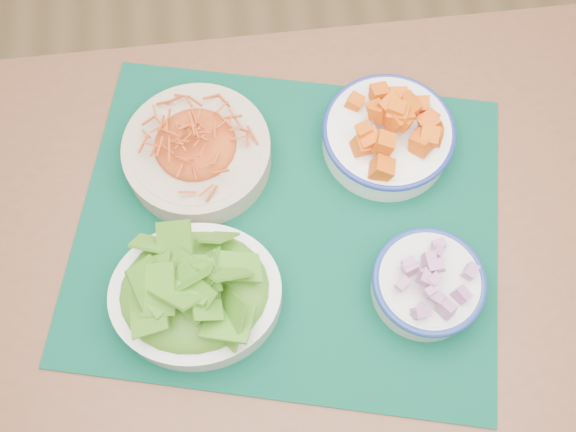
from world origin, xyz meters
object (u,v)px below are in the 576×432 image
object	(u,v)px
carrot_bowl	(196,148)
placemat	(288,225)
squash_bowl	(389,130)
lettuce_bowl	(195,292)
onion_bowl	(428,282)
table	(337,263)

from	to	relation	value
carrot_bowl	placemat	bearing A→B (deg)	-44.04
placemat	squash_bowl	distance (m)	0.20
carrot_bowl	lettuce_bowl	bearing A→B (deg)	-93.74
lettuce_bowl	onion_bowl	bearing A→B (deg)	-2.08
squash_bowl	lettuce_bowl	world-z (taller)	same
placemat	squash_bowl	bearing A→B (deg)	48.61
onion_bowl	carrot_bowl	bearing A→B (deg)	141.22
table	lettuce_bowl	bearing A→B (deg)	-162.12
onion_bowl	placemat	bearing A→B (deg)	145.37
table	placemat	distance (m)	0.14
onion_bowl	table	bearing A→B (deg)	138.06
lettuce_bowl	carrot_bowl	bearing A→B (deg)	88.00
squash_bowl	lettuce_bowl	bearing A→B (deg)	-144.48
placemat	lettuce_bowl	distance (m)	0.17
table	lettuce_bowl	size ratio (longest dim) A/B	4.82
placemat	onion_bowl	xyz separation A→B (m)	(0.17, -0.12, 0.04)
squash_bowl	lettuce_bowl	xyz separation A→B (m)	(-0.30, -0.21, 0.00)
table	placemat	bearing A→B (deg)	157.19
table	onion_bowl	world-z (taller)	onion_bowl
table	carrot_bowl	world-z (taller)	carrot_bowl
placemat	lettuce_bowl	size ratio (longest dim) A/B	2.57
carrot_bowl	onion_bowl	distance (m)	0.38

